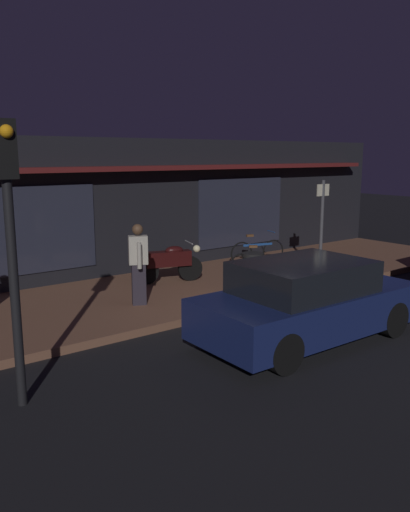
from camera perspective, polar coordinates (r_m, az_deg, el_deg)
name	(u,v)px	position (r m, az deg, el deg)	size (l,w,h in m)	color
ground_plane	(286,322)	(10.27, 8.89, -7.17)	(60.00, 60.00, 0.00)	black
sidewalk_slab	(195,287)	(12.42, -1.14, -3.46)	(18.00, 4.00, 0.15)	brown
storefront_building	(124,204)	(14.95, -8.90, 5.62)	(18.00, 3.30, 3.60)	black
motorcycle	(170,262)	(12.54, -3.88, -0.66)	(1.66, 0.73, 0.97)	black
bicycle_parked	(263,265)	(12.95, 6.33, -0.95)	(1.41, 0.94, 0.91)	black
bicycle_extra	(257,251)	(14.73, 5.77, 0.52)	(1.61, 0.56, 0.91)	black
person_bystander	(138,263)	(10.66, -7.31, -0.73)	(0.44, 0.59, 1.67)	#28232D
sign_post	(322,221)	(13.74, 12.67, 3.78)	(0.44, 0.09, 2.40)	#47474C
trash_bin	(252,274)	(11.46, 5.19, -1.93)	(0.48, 0.48, 0.93)	#2D4C33
traffic_light_pole	(9,214)	(6.73, -20.67, 4.29)	(0.24, 0.33, 3.60)	black
parked_car_near	(307,301)	(9.15, 11.06, -4.90)	(4.13, 1.83, 1.42)	black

